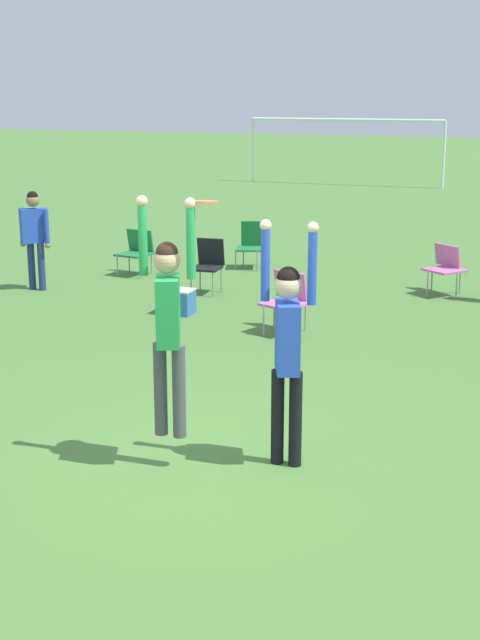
# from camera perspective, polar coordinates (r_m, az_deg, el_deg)

# --- Properties ---
(ground_plane) EXTENTS (120.00, 120.00, 0.00)m
(ground_plane) POSITION_cam_1_polar(r_m,az_deg,el_deg) (8.31, -2.33, -9.17)
(ground_plane) COLOR #4C7A38
(person_jumping) EXTENTS (0.56, 0.45, 2.17)m
(person_jumping) POSITION_cam_1_polar(r_m,az_deg,el_deg) (7.83, -4.62, 0.51)
(person_jumping) COLOR #4C4C51
(person_jumping) RESTS_ON ground_plane
(person_defending) EXTENTS (0.53, 0.43, 2.25)m
(person_defending) POSITION_cam_1_polar(r_m,az_deg,el_deg) (7.91, 3.06, -1.14)
(person_defending) COLOR black
(person_defending) RESTS_ON ground_plane
(frisbee) EXTENTS (0.27, 0.27, 0.04)m
(frisbee) POSITION_cam_1_polar(r_m,az_deg,el_deg) (7.65, -2.38, 7.58)
(frisbee) COLOR #E04C23
(camping_chair_0) EXTENTS (0.65, 0.70, 0.89)m
(camping_chair_0) POSITION_cam_1_polar(r_m,az_deg,el_deg) (17.22, 0.79, 5.01)
(camping_chair_0) COLOR gray
(camping_chair_0) RESTS_ON ground_plane
(camping_chair_1) EXTENTS (0.78, 0.85, 0.82)m
(camping_chair_1) POSITION_cam_1_polar(r_m,az_deg,el_deg) (15.30, 13.03, 3.44)
(camping_chair_1) COLOR gray
(camping_chair_1) RESTS_ON ground_plane
(camping_chair_2) EXTENTS (0.64, 0.67, 0.82)m
(camping_chair_2) POSITION_cam_1_polar(r_m,az_deg,el_deg) (16.68, -6.63, 4.54)
(camping_chair_2) COLOR gray
(camping_chair_2) RESTS_ON ground_plane
(camping_chair_4) EXTENTS (0.72, 0.77, 0.85)m
(camping_chair_4) POSITION_cam_1_polar(r_m,az_deg,el_deg) (12.59, 3.04, 1.48)
(camping_chair_4) COLOR gray
(camping_chair_4) RESTS_ON ground_plane
(camping_chair_5) EXTENTS (0.49, 0.53, 0.92)m
(camping_chair_5) POSITION_cam_1_polar(r_m,az_deg,el_deg) (15.03, -2.04, 3.78)
(camping_chair_5) COLOR gray
(camping_chair_5) RESTS_ON ground_plane
(person_spectator_far) EXTENTS (0.59, 0.45, 1.69)m
(person_spectator_far) POSITION_cam_1_polar(r_m,az_deg,el_deg) (15.55, -13.02, 5.57)
(person_spectator_far) COLOR navy
(person_spectator_far) RESTS_ON ground_plane
(cooler_box) EXTENTS (0.47, 0.36, 0.39)m
(cooler_box) POSITION_cam_1_polar(r_m,az_deg,el_deg) (13.67, -3.98, 1.19)
(cooler_box) COLOR #336BB7
(cooler_box) RESTS_ON ground_plane
(soccer_goal) EXTENTS (7.10, 0.10, 2.35)m
(soccer_goal) POSITION_cam_1_polar(r_m,az_deg,el_deg) (32.64, 6.76, 11.81)
(soccer_goal) COLOR white
(soccer_goal) RESTS_ON ground_plane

